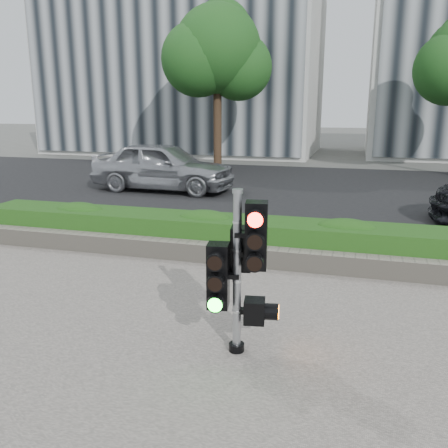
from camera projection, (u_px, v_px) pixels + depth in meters
The scene contains 10 objects.
ground at pixel (230, 309), 6.77m from camera, with size 120.00×120.00×0.00m, color #51514C.
sidewalk at pixel (160, 415), 4.44m from camera, with size 16.00×11.00×0.03m, color #9E9389.
road at pixel (307, 191), 16.10m from camera, with size 60.00×13.00×0.02m, color black.
curb at pixel (270, 245), 9.70m from camera, with size 60.00×0.25×0.12m, color gray.
stone_wall at pixel (258, 256), 8.50m from camera, with size 12.00×0.32×0.34m, color gray.
hedge at pixel (265, 238), 9.06m from camera, with size 12.00×1.00×0.68m, color #337B25.
building_left at pixel (186, 27), 28.80m from camera, with size 16.00×9.00×15.00m, color #B7B7B2.
tree_left at pixel (217, 53), 20.33m from camera, with size 4.61×4.03×7.34m.
traffic_signal at pixel (240, 264), 5.33m from camera, with size 0.69×0.54×1.93m.
car_silver at pixel (163, 166), 15.97m from camera, with size 1.95×4.84×1.65m, color #A3A5AA.
Camera 1 is at (1.63, -6.06, 2.83)m, focal length 38.00 mm.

